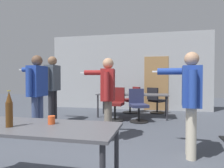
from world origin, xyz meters
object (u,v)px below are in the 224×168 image
person_far_watching (190,95)px  person_near_casual (52,83)px  person_center_tall (37,87)px  office_chair_side_rolled (138,106)px  drink_cup (52,120)px  person_left_plaid (107,91)px  office_chair_far_right (132,101)px  beer_bottle (9,110)px  office_chair_mid_tucked (156,101)px  office_chair_far_left (116,105)px

person_far_watching → person_near_casual: person_near_casual is taller
person_center_tall → office_chair_side_rolled: size_ratio=1.87×
drink_cup → person_far_watching: bearing=39.7°
person_near_casual → drink_cup: person_near_casual is taller
person_left_plaid → office_chair_far_right: bearing=-9.4°
person_left_plaid → drink_cup: size_ratio=18.57×
person_far_watching → office_chair_far_right: size_ratio=1.77×
person_left_plaid → office_chair_side_rolled: 1.95m
office_chair_far_right → drink_cup: (-0.25, -5.12, 0.35)m
person_near_casual → beer_bottle: size_ratio=4.98×
office_chair_mid_tucked → person_left_plaid: bearing=-68.9°
person_left_plaid → office_chair_side_rolled: person_left_plaid is taller
person_left_plaid → person_center_tall: bearing=81.0°
person_near_casual → beer_bottle: (1.36, -3.27, -0.19)m
person_left_plaid → office_chair_far_right: (0.11, 3.22, -0.55)m
person_far_watching → office_chair_mid_tucked: size_ratio=1.80×
office_chair_side_rolled → beer_bottle: 4.06m
person_center_tall → office_chair_side_rolled: person_center_tall is taller
person_near_casual → office_chair_far_right: 2.91m
office_chair_far_left → office_chair_mid_tucked: office_chair_far_left is taller
person_far_watching → drink_cup: 2.08m
person_near_casual → person_far_watching: bearing=-120.5°
office_chair_far_left → drink_cup: 3.76m
person_far_watching → office_chair_far_left: size_ratio=1.71×
person_center_tall → drink_cup: 2.43m
person_center_tall → office_chair_mid_tucked: bearing=-37.2°
beer_bottle → office_chair_side_rolled: bearing=76.5°
office_chair_side_rolled → office_chair_far_right: bearing=-97.6°
person_center_tall → person_near_casual: (-0.27, 1.13, 0.06)m
person_near_casual → office_chair_side_rolled: person_near_casual is taller
office_chair_far_left → beer_bottle: bearing=90.3°
drink_cup → office_chair_mid_tucked: bearing=78.1°
person_far_watching → office_chair_mid_tucked: person_far_watching is taller
person_near_casual → drink_cup: 3.52m
person_far_watching → office_chair_side_rolled: size_ratio=1.77×
office_chair_far_right → person_near_casual: bearing=99.3°
office_chair_side_rolled → office_chair_far_left: office_chair_far_left is taller
office_chair_far_right → office_chair_side_rolled: (0.34, -1.40, 0.00)m
person_center_tall → drink_cup: size_ratio=19.69×
office_chair_side_rolled → person_left_plaid: bearing=54.9°
person_near_casual → drink_cup: bearing=-153.6°
office_chair_far_left → drink_cup: size_ratio=10.89×
person_center_tall → drink_cup: (1.44, -1.94, -0.26)m
person_far_watching → drink_cup: person_far_watching is taller
office_chair_mid_tucked → beer_bottle: bearing=-67.7°
office_chair_far_left → office_chair_far_right: bearing=-98.4°
office_chair_mid_tucked → office_chair_far_right: bearing=-140.1°
office_chair_mid_tucked → beer_bottle: (-1.43, -5.36, 0.49)m
person_left_plaid → person_far_watching: person_far_watching is taller
office_chair_mid_tucked → office_chair_far_left: bearing=-91.9°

